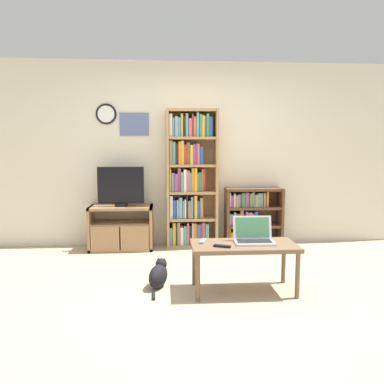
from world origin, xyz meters
TOP-DOWN VIEW (x-y plane):
  - ground_plane at (0.00, 0.00)m, footprint 18.00×18.00m
  - wall_back at (-0.01, 1.88)m, footprint 6.16×0.09m
  - tv_stand at (-0.98, 1.61)m, footprint 0.86×0.42m
  - television at (-0.97, 1.60)m, footprint 0.62×0.18m
  - bookshelf_tall at (-0.03, 1.71)m, footprint 0.71×0.29m
  - bookshelf_short at (0.84, 1.72)m, footprint 0.81×0.28m
  - coffee_table at (0.38, -0.04)m, footprint 1.01×0.49m
  - laptop at (0.49, 0.01)m, footprint 0.39×0.28m
  - remote_near_laptop at (0.15, -0.15)m, footprint 0.16×0.10m
  - remote_far_from_laptop at (-0.01, 0.05)m, footprint 0.09×0.17m
  - cat at (-0.44, 0.13)m, footprint 0.26×0.51m

SIDE VIEW (x-z plane):
  - ground_plane at x=0.00m, z-range 0.00..0.00m
  - cat at x=-0.44m, z-range -0.02..0.27m
  - tv_stand at x=-0.98m, z-range 0.00..0.60m
  - bookshelf_short at x=0.84m, z-range -0.01..0.82m
  - coffee_table at x=0.38m, z-range 0.18..0.66m
  - remote_near_laptop at x=0.15m, z-range 0.47..0.49m
  - remote_far_from_laptop at x=-0.01m, z-range 0.47..0.49m
  - laptop at x=0.49m, z-range 0.41..0.66m
  - television at x=-0.97m, z-range 0.60..1.14m
  - bookshelf_tall at x=-0.03m, z-range -0.01..1.92m
  - wall_back at x=-0.01m, z-range 0.00..2.60m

